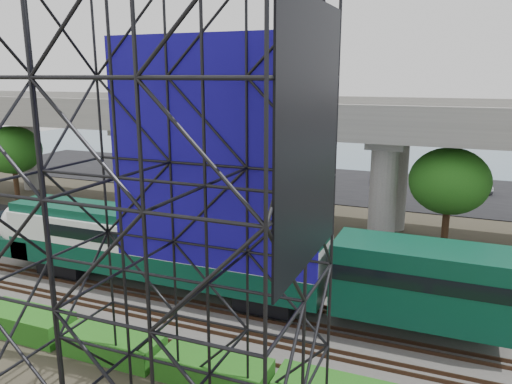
% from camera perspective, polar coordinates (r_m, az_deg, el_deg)
% --- Properties ---
extents(ground, '(140.00, 140.00, 0.00)m').
position_cam_1_polar(ground, '(27.54, -12.09, -13.02)').
color(ground, '#474233').
rests_on(ground, ground).
extents(ballast_bed, '(90.00, 12.00, 0.20)m').
position_cam_1_polar(ballast_bed, '(28.99, -9.85, -11.30)').
color(ballast_bed, slate).
rests_on(ballast_bed, ground).
extents(service_road, '(90.00, 5.00, 0.08)m').
position_cam_1_polar(service_road, '(35.94, -2.65, -6.28)').
color(service_road, black).
rests_on(service_road, ground).
extents(parking_lot, '(90.00, 18.00, 0.08)m').
position_cam_1_polar(parking_lot, '(57.33, 7.25, 1.07)').
color(parking_lot, black).
rests_on(parking_lot, ground).
extents(harbor_water, '(140.00, 40.00, 0.03)m').
position_cam_1_polar(harbor_water, '(78.45, 11.46, 4.19)').
color(harbor_water, slate).
rests_on(harbor_water, ground).
extents(rail_tracks, '(90.00, 9.52, 0.16)m').
position_cam_1_polar(rail_tracks, '(28.92, -9.86, -10.98)').
color(rail_tracks, '#472D1E').
rests_on(rail_tracks, ballast_bed).
extents(commuter_train, '(29.30, 3.06, 4.30)m').
position_cam_1_polar(commuter_train, '(27.22, -7.37, -6.55)').
color(commuter_train, black).
rests_on(commuter_train, rail_tracks).
extents(overpass, '(80.00, 12.00, 12.40)m').
position_cam_1_polar(overpass, '(39.30, -0.05, 7.66)').
color(overpass, '#9E9B93').
rests_on(overpass, ground).
extents(scaffold_tower, '(9.36, 6.36, 15.00)m').
position_cam_1_polar(scaffold_tower, '(15.31, -10.61, -4.41)').
color(scaffold_tower, black).
rests_on(scaffold_tower, ground).
extents(hedge_strip, '(34.60, 1.80, 1.20)m').
position_cam_1_polar(hedge_strip, '(23.71, -16.11, -16.32)').
color(hedge_strip, '#175814').
rests_on(hedge_strip, ground).
extents(trees, '(40.94, 16.94, 7.69)m').
position_cam_1_polar(trees, '(41.53, -5.30, 4.23)').
color(trees, '#382314').
rests_on(trees, ground).
extents(suv, '(5.67, 3.38, 1.48)m').
position_cam_1_polar(suv, '(43.54, -20.93, -2.59)').
color(suv, black).
rests_on(suv, service_road).
extents(parked_cars, '(36.61, 9.81, 1.30)m').
position_cam_1_polar(parked_cars, '(56.81, 8.22, 1.61)').
color(parked_cars, white).
rests_on(parked_cars, parking_lot).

